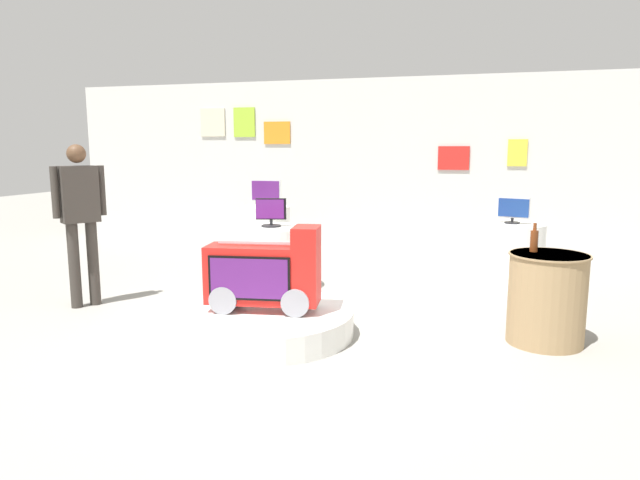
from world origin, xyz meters
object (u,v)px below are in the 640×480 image
object	(u,v)px
display_pedestal_right_rear	(510,254)
display_pedestal_center_rear	(267,230)
main_display_pedestal	(264,322)
side_table_round	(547,298)
shopper_browsing_near_truck	(80,212)
tv_on_right_rear	(513,210)
bottle_on_side_table	(534,240)
tv_on_center_rear	(266,192)
tv_on_left_rear	(271,213)
novelty_firetruck_tv	(265,277)
display_pedestal_left_rear	(272,258)

from	to	relation	value
display_pedestal_right_rear	display_pedestal_center_rear	bearing A→B (deg)	163.60
main_display_pedestal	side_table_round	bearing A→B (deg)	10.94
main_display_pedestal	shopper_browsing_near_truck	size ratio (longest dim) A/B	0.95
tv_on_right_rear	display_pedestal_right_rear	bearing A→B (deg)	106.77
side_table_round	bottle_on_side_table	distance (m)	0.53
tv_on_right_rear	tv_on_center_rear	bearing A→B (deg)	163.61
tv_on_center_rear	shopper_browsing_near_truck	xyz separation A→B (m)	(-0.77, -3.53, 0.03)
main_display_pedestal	tv_on_right_rear	bearing A→B (deg)	50.27
tv_on_left_rear	display_pedestal_center_rear	size ratio (longest dim) A/B	0.46
display_pedestal_center_rear	display_pedestal_right_rear	size ratio (longest dim) A/B	0.94
novelty_firetruck_tv	display_pedestal_center_rear	world-z (taller)	novelty_firetruck_tv
display_pedestal_center_rear	side_table_round	size ratio (longest dim) A/B	0.97
display_pedestal_left_rear	display_pedestal_right_rear	world-z (taller)	same
side_table_round	bottle_on_side_table	world-z (taller)	bottle_on_side_table
main_display_pedestal	tv_on_right_rear	world-z (taller)	tv_on_right_rear
side_table_round	tv_on_center_rear	bearing A→B (deg)	139.70
main_display_pedestal	shopper_browsing_near_truck	bearing A→B (deg)	170.84
main_display_pedestal	tv_on_right_rear	distance (m)	3.71
display_pedestal_right_rear	side_table_round	size ratio (longest dim) A/B	1.03
display_pedestal_center_rear	tv_on_center_rear	xyz separation A→B (m)	(-0.00, -0.00, 0.63)
novelty_firetruck_tv	bottle_on_side_table	distance (m)	2.47
display_pedestal_right_rear	side_table_round	distance (m)	2.31
tv_on_center_rear	display_pedestal_left_rear	bearing A→B (deg)	-67.06
main_display_pedestal	novelty_firetruck_tv	bearing A→B (deg)	-9.42
display_pedestal_right_rear	shopper_browsing_near_truck	world-z (taller)	shopper_browsing_near_truck
display_pedestal_left_rear	bottle_on_side_table	bearing A→B (deg)	-20.15
shopper_browsing_near_truck	display_pedestal_center_rear	bearing A→B (deg)	77.69
display_pedestal_right_rear	side_table_round	bearing A→B (deg)	-84.65
shopper_browsing_near_truck	tv_on_right_rear	bearing A→B (deg)	27.78
main_display_pedestal	display_pedestal_right_rear	size ratio (longest dim) A/B	2.01
shopper_browsing_near_truck	bottle_on_side_table	bearing A→B (deg)	2.46
display_pedestal_right_rear	side_table_round	xyz separation A→B (m)	(0.22, -2.30, 0.02)
novelty_firetruck_tv	tv_on_left_rear	xyz separation A→B (m)	(-0.57, 1.65, 0.40)
novelty_firetruck_tv	tv_on_right_rear	bearing A→B (deg)	50.56
novelty_firetruck_tv	tv_on_left_rear	distance (m)	1.79
tv_on_left_rear	bottle_on_side_table	bearing A→B (deg)	-20.08
display_pedestal_right_rear	tv_on_right_rear	xyz separation A→B (m)	(0.00, -0.00, 0.57)
display_pedestal_right_rear	bottle_on_side_table	size ratio (longest dim) A/B	3.22
tv_on_left_rear	side_table_round	xyz separation A→B (m)	(3.07, -1.16, -0.54)
bottle_on_side_table	display_pedestal_right_rear	bearing A→B (deg)	92.24
novelty_firetruck_tv	display_pedestal_center_rear	bearing A→B (deg)	111.26
display_pedestal_right_rear	tv_on_right_rear	size ratio (longest dim) A/B	2.07
display_pedestal_left_rear	tv_on_left_rear	distance (m)	0.57
tv_on_center_rear	tv_on_right_rear	size ratio (longest dim) A/B	1.24
display_pedestal_center_rear	shopper_browsing_near_truck	xyz separation A→B (m)	(-0.77, -3.54, 0.66)
bottle_on_side_table	main_display_pedestal	bearing A→B (deg)	-166.68
side_table_round	shopper_browsing_near_truck	world-z (taller)	shopper_browsing_near_truck
main_display_pedestal	display_pedestal_center_rear	distance (m)	4.19
side_table_round	novelty_firetruck_tv	bearing A→B (deg)	-168.90
tv_on_center_rear	side_table_round	size ratio (longest dim) A/B	0.62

